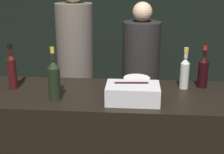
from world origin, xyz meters
TOP-DOWN VIEW (x-y plane):
  - wall_back_chalkboard at (0.00, 2.73)m, footprint 6.40×0.06m
  - bar_counter at (0.00, 0.35)m, footprint 2.17×0.70m
  - ice_bin_with_bottles at (0.16, 0.20)m, footprint 0.38×0.24m
  - bowl_white at (0.19, 0.52)m, footprint 0.21×0.21m
  - rose_wine_bottle at (0.56, 0.51)m, footprint 0.07×0.07m
  - red_wine_bottle_tall at (0.71, 0.55)m, footprint 0.08×0.08m
  - champagne_bottle at (-0.40, 0.19)m, footprint 0.09×0.09m
  - red_wine_bottle_black_foil at (-0.79, 0.40)m, footprint 0.07×0.07m
  - person_in_hoodie at (0.23, 1.48)m, footprint 0.41×0.41m
  - person_blond_tee at (-0.48, 1.37)m, footprint 0.39×0.39m

SIDE VIEW (x-z plane):
  - bar_counter at x=0.00m, z-range 0.00..1.06m
  - person_in_hoodie at x=0.23m, z-range 0.08..1.74m
  - person_blond_tee at x=-0.48m, z-range 0.11..1.96m
  - bowl_white at x=0.19m, z-range 1.06..1.14m
  - ice_bin_with_bottles at x=0.16m, z-range 1.06..1.20m
  - red_wine_bottle_tall at x=0.71m, z-range 1.03..1.37m
  - rose_wine_bottle at x=0.56m, z-range 1.04..1.37m
  - champagne_bottle at x=-0.40m, z-range 1.02..1.41m
  - red_wine_bottle_black_foil at x=-0.79m, z-range 1.04..1.40m
  - wall_back_chalkboard at x=0.00m, z-range 0.00..2.80m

